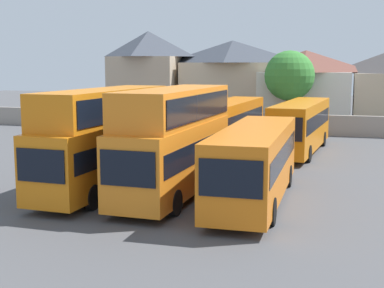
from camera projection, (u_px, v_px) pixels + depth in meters
ground at (244, 144)px, 42.39m from camera, size 140.00×140.00×0.00m
depot_boundary_wall at (258, 123)px, 48.64m from camera, size 56.00×0.50×1.80m
bus_1 at (104, 134)px, 26.21m from camera, size 3.05×10.53×4.98m
bus_2 at (174, 136)px, 25.21m from camera, size 3.03×10.27×5.07m
bus_3 at (255, 160)px, 24.25m from camera, size 2.76×11.27×3.37m
bus_4 at (174, 122)px, 40.53m from camera, size 2.94×11.36×3.31m
bus_5 at (230, 122)px, 39.00m from camera, size 3.09×12.16×3.53m
bus_6 at (301, 124)px, 37.80m from camera, size 3.44×12.05×3.55m
house_terrace_left at (149, 76)px, 58.26m from camera, size 7.40×7.14×9.65m
house_terrace_centre at (232, 81)px, 56.73m from camera, size 10.53×6.40×8.61m
house_terrace_right at (305, 88)px, 53.67m from camera, size 9.22×6.87×7.52m
tree_left_of_lot at (289, 76)px, 49.73m from camera, size 4.61×4.61×7.43m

